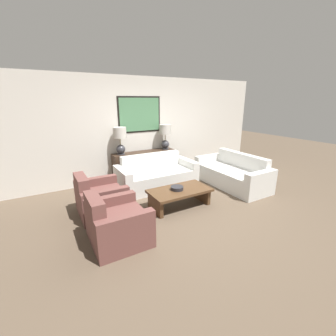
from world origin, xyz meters
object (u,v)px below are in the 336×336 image
object	(u,v)px
couch_by_back_wall	(156,176)
armchair_near_camera	(117,224)
console_table	(145,165)
armchair_near_back_wall	(100,199)
table_lamp_left	(120,138)
table_lamp_right	(165,134)
couch_by_side	(232,174)
decorative_bowl	(177,188)
coffee_table	(180,194)

from	to	relation	value
couch_by_back_wall	armchair_near_camera	distance (m)	2.29
console_table	couch_by_back_wall	size ratio (longest dim) A/B	0.88
couch_by_back_wall	armchair_near_back_wall	world-z (taller)	armchair_near_back_wall
table_lamp_left	table_lamp_right	bearing A→B (deg)	0.00
console_table	table_lamp_left	xyz separation A→B (m)	(-0.64, 0.00, 0.79)
couch_by_side	console_table	bearing A→B (deg)	138.18
armchair_near_back_wall	decorative_bowl	bearing A→B (deg)	-19.33
coffee_table	decorative_bowl	bearing A→B (deg)	163.31
decorative_bowl	armchair_near_back_wall	bearing A→B (deg)	160.67
couch_by_side	armchair_near_camera	distance (m)	3.36
couch_by_side	coffee_table	xyz separation A→B (m)	(-1.79, -0.35, -0.00)
decorative_bowl	table_lamp_left	bearing A→B (deg)	104.96
console_table	decorative_bowl	size ratio (longest dim) A/B	6.66
couch_by_side	armchair_near_back_wall	world-z (taller)	armchair_near_back_wall
console_table	decorative_bowl	distance (m)	1.86
couch_by_side	decorative_bowl	world-z (taller)	couch_by_side
table_lamp_right	decorative_bowl	bearing A→B (deg)	-112.66
couch_by_back_wall	armchair_near_back_wall	xyz separation A→B (m)	(-1.54, -0.68, 0.01)
coffee_table	table_lamp_right	bearing A→B (deg)	68.99
decorative_bowl	armchair_near_back_wall	xyz separation A→B (m)	(-1.40, 0.49, -0.11)
console_table	table_lamp_right	distance (m)	1.02
decorative_bowl	armchair_near_camera	world-z (taller)	armchair_near_camera
console_table	armchair_near_camera	world-z (taller)	armchair_near_camera
coffee_table	armchair_near_camera	distance (m)	1.54
table_lamp_left	armchair_near_camera	xyz separation A→B (m)	(-0.90, -2.38, -0.88)
coffee_table	armchair_near_back_wall	bearing A→B (deg)	160.77
table_lamp_left	couch_by_side	xyz separation A→B (m)	(2.34, -1.53, -0.89)
armchair_near_camera	couch_by_back_wall	bearing A→B (deg)	47.68
console_table	table_lamp_right	world-z (taller)	table_lamp_right
couch_by_back_wall	decorative_bowl	size ratio (longest dim) A/B	7.55
couch_by_back_wall	decorative_bowl	distance (m)	1.18
couch_by_back_wall	armchair_near_camera	world-z (taller)	armchair_near_camera
table_lamp_right	coffee_table	world-z (taller)	table_lamp_right
coffee_table	armchair_near_back_wall	size ratio (longest dim) A/B	1.40
decorative_bowl	armchair_near_camera	distance (m)	1.50
coffee_table	armchair_near_back_wall	world-z (taller)	armchair_near_back_wall
coffee_table	table_lamp_left	bearing A→B (deg)	106.41
table_lamp_left	couch_by_back_wall	bearing A→B (deg)	-47.40
table_lamp_right	couch_by_back_wall	bearing A→B (deg)	-132.60
console_table	coffee_table	size ratio (longest dim) A/B	1.37
table_lamp_left	couch_by_side	size ratio (longest dim) A/B	0.36
table_lamp_left	armchair_near_back_wall	distance (m)	1.86
table_lamp_left	armchair_near_back_wall	size ratio (longest dim) A/B	0.77
armchair_near_back_wall	armchair_near_camera	xyz separation A→B (m)	(0.00, -1.02, 0.00)
couch_by_side	decorative_bowl	size ratio (longest dim) A/B	7.55
coffee_table	couch_by_side	bearing A→B (deg)	10.99
console_table	couch_by_back_wall	bearing A→B (deg)	-90.00
couch_by_side	couch_by_back_wall	bearing A→B (deg)	153.92
armchair_near_back_wall	table_lamp_right	bearing A→B (deg)	32.14
table_lamp_left	couch_by_back_wall	xyz separation A→B (m)	(0.64, -0.69, -0.89)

